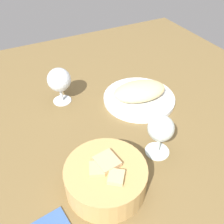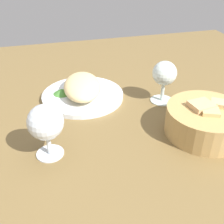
% 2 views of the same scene
% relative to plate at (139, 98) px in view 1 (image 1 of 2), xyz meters
% --- Properties ---
extents(ground_plane, '(1.40, 1.40, 0.02)m').
position_rel_plate_xyz_m(ground_plane, '(0.16, 0.10, -0.02)').
color(ground_plane, brown).
extents(plate, '(0.24, 0.24, 0.01)m').
position_rel_plate_xyz_m(plate, '(0.00, 0.00, 0.00)').
color(plate, white).
rests_on(plate, ground_plane).
extents(omelette, '(0.19, 0.13, 0.05)m').
position_rel_plate_xyz_m(omelette, '(0.00, 0.00, 0.03)').
color(omelette, '#EDCE8D').
rests_on(omelette, plate).
extents(lettuce_garnish, '(0.05, 0.05, 0.02)m').
position_rel_plate_xyz_m(lettuce_garnish, '(-0.02, -0.06, 0.01)').
color(lettuce_garnish, '#488836').
rests_on(lettuce_garnish, plate).
extents(bread_basket, '(0.19, 0.19, 0.08)m').
position_rel_plate_xyz_m(bread_basket, '(0.25, 0.26, 0.03)').
color(bread_basket, tan).
rests_on(bread_basket, ground_plane).
extents(wine_glass_near, '(0.08, 0.08, 0.12)m').
position_rel_plate_xyz_m(wine_glass_near, '(0.24, -0.11, 0.07)').
color(wine_glass_near, silver).
rests_on(wine_glass_near, ground_plane).
extents(wine_glass_far, '(0.07, 0.07, 0.12)m').
position_rel_plate_xyz_m(wine_glass_far, '(0.08, 0.22, 0.07)').
color(wine_glass_far, silver).
rests_on(wine_glass_far, ground_plane).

